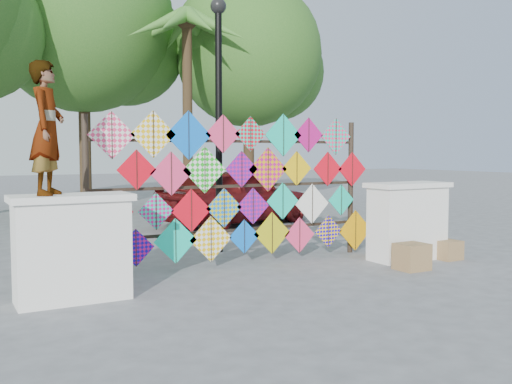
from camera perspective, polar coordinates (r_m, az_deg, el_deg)
ground at (r=8.42m, az=0.43°, el=-8.20°), size 80.00×80.00×0.00m
parapet_left at (r=7.17m, az=-17.90°, el=-5.26°), size 1.40×0.65×1.28m
parapet_right at (r=9.77m, az=14.92°, el=-2.77°), size 1.40×0.65×1.28m
kite_rack at (r=8.92m, az=-1.46°, el=0.46°), size 4.97×0.24×2.40m
tree_mid at (r=19.07m, az=-16.65°, el=15.93°), size 6.30×5.60×8.61m
tree_east at (r=19.30m, az=-0.54°, el=13.57°), size 5.40×4.80×7.42m
palm_tree at (r=16.70m, az=-6.92°, el=14.92°), size 3.62×3.62×5.83m
vendor_woman at (r=7.04m, az=-20.15°, el=6.01°), size 0.59×0.67×1.55m
sedan at (r=14.04m, az=-2.00°, el=-0.38°), size 4.43×2.63×1.41m
lamppost at (r=10.18m, az=-3.75°, el=9.13°), size 0.28×0.28×4.46m
cardboard_box_near at (r=8.99m, az=15.31°, el=-6.25°), size 0.45×0.40×0.40m
cardboard_box_far at (r=10.03m, az=18.66°, el=-5.51°), size 0.38×0.35×0.32m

